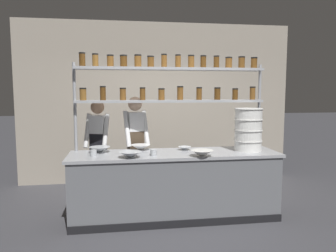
% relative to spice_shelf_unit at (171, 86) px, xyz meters
% --- Properties ---
extents(ground_plane, '(40.00, 40.00, 0.00)m').
position_rel_spice_shelf_unit_xyz_m(ground_plane, '(0.00, -0.33, -1.84)').
color(ground_plane, '#3D3D42').
extents(back_wall, '(5.28, 0.12, 3.07)m').
position_rel_spice_shelf_unit_xyz_m(back_wall, '(0.00, 1.66, -0.30)').
color(back_wall, '#9E9384').
rests_on(back_wall, ground_plane).
extents(prep_counter, '(2.88, 0.76, 0.92)m').
position_rel_spice_shelf_unit_xyz_m(prep_counter, '(0.00, -0.33, -1.38)').
color(prep_counter, slate).
rests_on(prep_counter, ground_plane).
extents(spice_shelf_unit, '(2.76, 0.28, 2.29)m').
position_rel_spice_shelf_unit_xyz_m(spice_shelf_unit, '(0.00, 0.00, 0.00)').
color(spice_shelf_unit, '#999BA0').
rests_on(spice_shelf_unit, ground_plane).
extents(chef_left, '(0.41, 0.34, 1.63)m').
position_rel_spice_shelf_unit_xyz_m(chef_left, '(-1.07, 0.35, -0.91)').
color(chef_left, black).
rests_on(chef_left, ground_plane).
extents(chef_center, '(0.41, 0.34, 1.68)m').
position_rel_spice_shelf_unit_xyz_m(chef_center, '(-0.51, 0.24, -0.87)').
color(chef_center, black).
rests_on(chef_center, ground_plane).
extents(container_stack, '(0.40, 0.40, 0.60)m').
position_rel_spice_shelf_unit_xyz_m(container_stack, '(1.05, -0.34, -0.61)').
color(container_stack, white).
rests_on(container_stack, prep_counter).
extents(prep_bowl_near_left, '(0.18, 0.18, 0.05)m').
position_rel_spice_shelf_unit_xyz_m(prep_bowl_near_left, '(0.18, -0.15, -0.89)').
color(prep_bowl_near_left, silver).
rests_on(prep_bowl_near_left, prep_counter).
extents(prep_bowl_center_front, '(0.30, 0.30, 0.08)m').
position_rel_spice_shelf_unit_xyz_m(prep_bowl_center_front, '(0.31, -0.64, -0.88)').
color(prep_bowl_center_front, silver).
rests_on(prep_bowl_center_front, prep_counter).
extents(prep_bowl_center_back, '(0.29, 0.29, 0.08)m').
position_rel_spice_shelf_unit_xyz_m(prep_bowl_center_back, '(-0.62, -0.59, -0.88)').
color(prep_bowl_center_back, '#B2B7BC').
rests_on(prep_bowl_center_back, prep_counter).
extents(prep_bowl_near_right, '(0.29, 0.29, 0.08)m').
position_rel_spice_shelf_unit_xyz_m(prep_bowl_near_right, '(-1.02, -0.16, -0.88)').
color(prep_bowl_near_right, '#B2B7BC').
rests_on(prep_bowl_near_right, prep_counter).
extents(prep_bowl_far_left, '(0.28, 0.28, 0.08)m').
position_rel_spice_shelf_unit_xyz_m(prep_bowl_far_left, '(-0.45, -0.06, -0.88)').
color(prep_bowl_far_left, white).
rests_on(prep_bowl_far_left, prep_counter).
extents(serving_cup_front, '(0.09, 0.09, 0.08)m').
position_rel_spice_shelf_unit_xyz_m(serving_cup_front, '(-0.31, -0.49, -0.87)').
color(serving_cup_front, '#B2B7BC').
rests_on(serving_cup_front, prep_counter).
extents(serving_cup_by_board, '(0.08, 0.08, 0.08)m').
position_rel_spice_shelf_unit_xyz_m(serving_cup_by_board, '(-1.09, -0.40, -0.88)').
color(serving_cup_by_board, '#B2B7BC').
rests_on(serving_cup_by_board, prep_counter).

